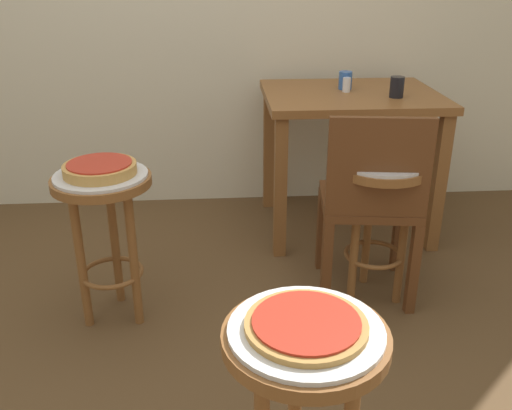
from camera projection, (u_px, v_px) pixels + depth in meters
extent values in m
plane|color=brown|center=(188.00, 368.00, 2.09)|extent=(6.00, 6.00, 0.00)
cylinder|color=brown|center=(306.00, 339.00, 1.27)|extent=(0.38, 0.38, 0.03)
cylinder|color=brown|center=(295.00, 408.00, 1.50)|extent=(0.04, 0.04, 0.59)
cylinder|color=silver|center=(306.00, 330.00, 1.26)|extent=(0.35, 0.35, 0.01)
cylinder|color=#B78442|center=(306.00, 325.00, 1.25)|extent=(0.28, 0.28, 0.01)
cylinder|color=red|center=(306.00, 321.00, 1.25)|extent=(0.24, 0.24, 0.01)
cylinder|color=brown|center=(101.00, 181.00, 2.16)|extent=(0.38, 0.38, 0.03)
cylinder|color=brown|center=(115.00, 240.00, 2.39)|extent=(0.04, 0.04, 0.59)
cylinder|color=brown|center=(81.00, 261.00, 2.22)|extent=(0.04, 0.04, 0.59)
cylinder|color=brown|center=(134.00, 260.00, 2.24)|extent=(0.04, 0.04, 0.59)
torus|color=brown|center=(112.00, 272.00, 2.32)|extent=(0.26, 0.26, 0.02)
cylinder|color=silver|center=(101.00, 175.00, 2.15)|extent=(0.36, 0.36, 0.01)
cylinder|color=tan|center=(100.00, 169.00, 2.14)|extent=(0.28, 0.28, 0.04)
cylinder|color=red|center=(99.00, 163.00, 2.13)|extent=(0.24, 0.24, 0.01)
cylinder|color=brown|center=(382.00, 167.00, 2.30)|extent=(0.38, 0.38, 0.03)
cylinder|color=brown|center=(368.00, 224.00, 2.54)|extent=(0.04, 0.04, 0.59)
cylinder|color=brown|center=(355.00, 243.00, 2.37)|extent=(0.04, 0.04, 0.59)
cylinder|color=brown|center=(403.00, 242.00, 2.38)|extent=(0.04, 0.04, 0.59)
torus|color=brown|center=(373.00, 254.00, 2.46)|extent=(0.26, 0.26, 0.02)
cylinder|color=silver|center=(382.00, 162.00, 2.29)|extent=(0.36, 0.36, 0.01)
cylinder|color=tan|center=(382.00, 159.00, 2.29)|extent=(0.26, 0.26, 0.01)
cylinder|color=red|center=(383.00, 156.00, 2.28)|extent=(0.22, 0.22, 0.01)
cube|color=brown|center=(351.00, 96.00, 2.91)|extent=(0.89, 0.72, 0.04)
cube|color=brown|center=(280.00, 189.00, 2.75)|extent=(0.06, 0.06, 0.72)
cube|color=brown|center=(439.00, 185.00, 2.80)|extent=(0.06, 0.06, 0.72)
cube|color=brown|center=(269.00, 149.00, 3.32)|extent=(0.06, 0.06, 0.72)
cube|color=brown|center=(401.00, 146.00, 3.37)|extent=(0.06, 0.06, 0.72)
cylinder|color=black|center=(397.00, 87.00, 2.78)|extent=(0.07, 0.07, 0.10)
cylinder|color=#3360B2|center=(345.00, 80.00, 2.95)|extent=(0.07, 0.07, 0.09)
cylinder|color=white|center=(347.00, 85.00, 2.89)|extent=(0.04, 0.04, 0.07)
cube|color=#5B3319|center=(368.00, 201.00, 2.43)|extent=(0.45, 0.45, 0.04)
cube|color=#5B3319|center=(379.00, 168.00, 2.17)|extent=(0.40, 0.08, 0.40)
cube|color=#5B3319|center=(398.00, 231.00, 2.67)|extent=(0.04, 0.04, 0.42)
cube|color=#5B3319|center=(322.00, 229.00, 2.69)|extent=(0.04, 0.04, 0.42)
cube|color=#5B3319|center=(413.00, 269.00, 2.34)|extent=(0.04, 0.04, 0.42)
cube|color=#5B3319|center=(326.00, 267.00, 2.36)|extent=(0.04, 0.04, 0.42)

